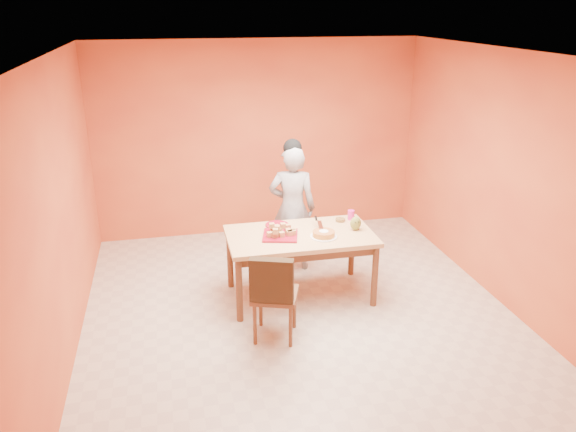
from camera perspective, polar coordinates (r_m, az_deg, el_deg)
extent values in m
plane|color=#BEB5A2|center=(6.10, 1.22, -9.99)|extent=(5.00, 5.00, 0.00)
plane|color=white|center=(5.26, 1.45, 16.18)|extent=(5.00, 5.00, 0.00)
plane|color=#D86531|center=(7.89, -3.03, 7.80)|extent=(4.50, 0.00, 4.50)
plane|color=#D86531|center=(5.48, -22.19, 0.31)|extent=(0.00, 5.00, 5.00)
plane|color=#D86531|center=(6.43, 21.23, 3.36)|extent=(0.00, 5.00, 5.00)
cube|color=#DAB272|center=(6.15, 1.26, -2.05)|extent=(1.60, 0.90, 0.05)
cube|color=brown|center=(6.18, 1.25, -2.69)|extent=(1.48, 0.78, 0.10)
cylinder|color=brown|center=(5.85, -4.98, -7.54)|extent=(0.07, 0.07, 0.71)
cylinder|color=brown|center=(6.54, -5.92, -4.35)|extent=(0.07, 0.07, 0.71)
cylinder|color=brown|center=(6.18, 8.81, -6.07)|extent=(0.07, 0.07, 0.71)
cylinder|color=brown|center=(6.84, 6.50, -3.20)|extent=(0.07, 0.07, 0.71)
imported|color=#9A9B9D|center=(6.83, 0.44, 0.78)|extent=(0.65, 0.51, 1.57)
cube|color=maroon|center=(6.07, -0.79, -1.99)|extent=(0.45, 0.45, 0.02)
cylinder|color=maroon|center=(6.36, -1.11, -0.92)|extent=(0.33, 0.33, 0.02)
cylinder|color=white|center=(6.07, 3.64, -2.10)|extent=(0.36, 0.36, 0.01)
cylinder|color=#CA7C34|center=(6.05, 3.65, -1.81)|extent=(0.29, 0.29, 0.05)
cube|color=silver|center=(6.20, 3.29, -0.89)|extent=(0.09, 0.25, 0.01)
ellipsoid|color=olive|center=(6.26, 6.88, -0.75)|extent=(0.14, 0.11, 0.16)
cylinder|color=#C81E82|center=(6.57, 6.42, 0.10)|extent=(0.09, 0.09, 0.11)
cylinder|color=#341B0E|center=(6.52, 5.33, -0.40)|extent=(0.13, 0.13, 0.03)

